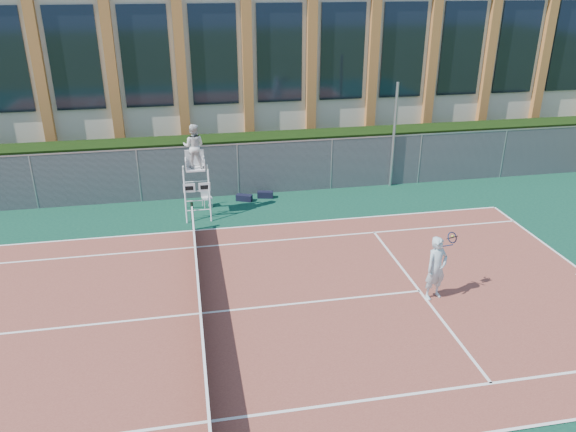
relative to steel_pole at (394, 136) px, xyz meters
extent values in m
plane|color=#233814|center=(-8.68, -8.70, -2.26)|extent=(120.00, 120.00, 0.00)
cube|color=#0C3529|center=(-8.68, -7.70, -2.25)|extent=(36.00, 20.00, 0.01)
cube|color=brown|center=(-8.68, -8.70, -2.24)|extent=(23.77, 10.97, 0.02)
cylinder|color=black|center=(-8.68, -3.10, -1.71)|extent=(0.10, 0.10, 1.10)
cube|color=black|center=(-8.68, -8.70, -1.80)|extent=(0.03, 11.00, 0.86)
cube|color=white|center=(-8.68, -8.70, -1.34)|extent=(0.06, 11.20, 0.07)
cube|color=black|center=(-8.68, 1.30, -1.16)|extent=(40.00, 1.40, 2.20)
cube|color=beige|center=(-8.68, 9.30, 1.74)|extent=(44.00, 10.00, 8.00)
cylinder|color=#9EA0A5|center=(0.00, 0.00, 0.00)|extent=(0.12, 0.12, 4.52)
cylinder|color=white|center=(-8.89, -2.20, -1.32)|extent=(0.06, 0.54, 1.97)
cylinder|color=white|center=(-7.99, -2.20, -1.32)|extent=(0.06, 0.54, 1.97)
cylinder|color=white|center=(-8.89, -1.20, -1.32)|extent=(0.06, 0.54, 1.97)
cylinder|color=white|center=(-7.99, -1.20, -1.32)|extent=(0.06, 0.54, 1.97)
cube|color=white|center=(-8.44, -1.70, -0.38)|extent=(0.71, 0.60, 0.06)
cube|color=white|center=(-8.44, -1.42, -0.03)|extent=(0.71, 0.05, 0.60)
cube|color=white|center=(-8.72, -2.10, -0.99)|extent=(0.44, 0.03, 0.34)
cube|color=white|center=(-8.16, -2.10, -0.99)|extent=(0.44, 0.03, 0.34)
imported|color=silver|center=(-8.44, -1.65, 0.48)|extent=(0.93, 0.80, 1.66)
cube|color=silver|center=(-8.06, -0.97, -1.86)|extent=(0.45, 0.45, 0.04)
cube|color=silver|center=(-8.10, -0.81, -1.65)|extent=(0.37, 0.13, 0.40)
cylinder|color=silver|center=(-8.17, -1.15, -2.06)|extent=(0.03, 0.03, 0.37)
cylinder|color=silver|center=(-7.88, -1.08, -2.06)|extent=(0.03, 0.03, 0.37)
cylinder|color=silver|center=(-8.24, -0.86, -2.06)|extent=(0.03, 0.03, 0.37)
cylinder|color=silver|center=(-7.95, -0.79, -2.06)|extent=(0.03, 0.03, 0.37)
cube|color=black|center=(-5.63, -0.44, -2.11)|extent=(0.68, 0.39, 0.27)
cube|color=black|center=(-6.53, -0.61, -2.12)|extent=(0.70, 0.52, 0.26)
imported|color=silver|center=(-2.04, -9.08, -1.28)|extent=(0.79, 0.63, 1.89)
torus|color=#112241|center=(-1.53, -8.83, -0.49)|extent=(0.38, 0.30, 0.30)
sphere|color=#CCE533|center=(-1.43, -8.65, -0.54)|extent=(0.07, 0.07, 0.07)
camera|label=1|loc=(-8.73, -21.98, 6.38)|focal=35.00mm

